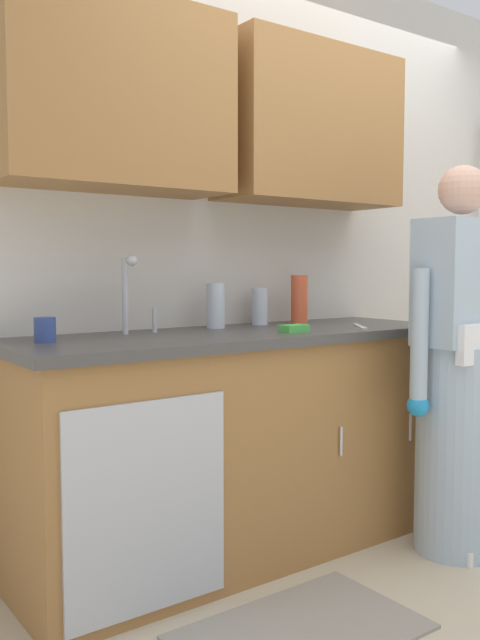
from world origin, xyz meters
TOP-DOWN VIEW (x-y plane):
  - ground_plane at (0.00, 0.00)m, footprint 9.00×9.00m
  - kitchen_wall_with_uppers at (-0.14, 0.99)m, footprint 4.80×0.44m
  - counter_cabinet at (-0.55, 0.70)m, footprint 1.90×0.62m
  - countertop at (-0.55, 0.70)m, footprint 1.96×0.66m
  - sink at (-0.96, 0.71)m, footprint 0.50×0.36m
  - person_at_sink at (0.19, 0.17)m, footprint 0.55×0.34m
  - floor_mat at (-0.77, 0.05)m, footprint 0.80×0.50m
  - bottle_soap at (-0.56, 0.87)m, footprint 0.08×0.08m
  - bottle_cleaner_spray at (-0.10, 0.84)m, footprint 0.08×0.08m
  - bottle_dish_liquid at (-0.29, 0.90)m, footprint 0.07×0.07m
  - cup_by_sink at (-1.36, 0.76)m, footprint 0.08×0.08m
  - knife_on_counter at (-0.01, 0.54)m, footprint 0.16×0.21m
  - sponge at (-0.40, 0.53)m, footprint 0.11×0.07m

SIDE VIEW (x-z plane):
  - ground_plane at x=0.00m, z-range 0.00..0.00m
  - floor_mat at x=-0.77m, z-range 0.00..0.01m
  - counter_cabinet at x=-0.55m, z-range 0.00..0.90m
  - person_at_sink at x=0.19m, z-range -0.12..1.50m
  - countertop at x=-0.55m, z-range 0.90..0.94m
  - sink at x=-0.96m, z-range 0.75..1.10m
  - knife_on_counter at x=-0.01m, z-range 0.94..0.95m
  - sponge at x=-0.40m, z-range 0.94..0.97m
  - cup_by_sink at x=-1.36m, z-range 0.94..1.03m
  - bottle_dish_liquid at x=-0.29m, z-range 0.94..1.11m
  - bottle_soap at x=-0.56m, z-range 0.94..1.14m
  - bottle_cleaner_spray at x=-0.10m, z-range 0.94..1.17m
  - kitchen_wall_with_uppers at x=-0.14m, z-range 0.13..2.83m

